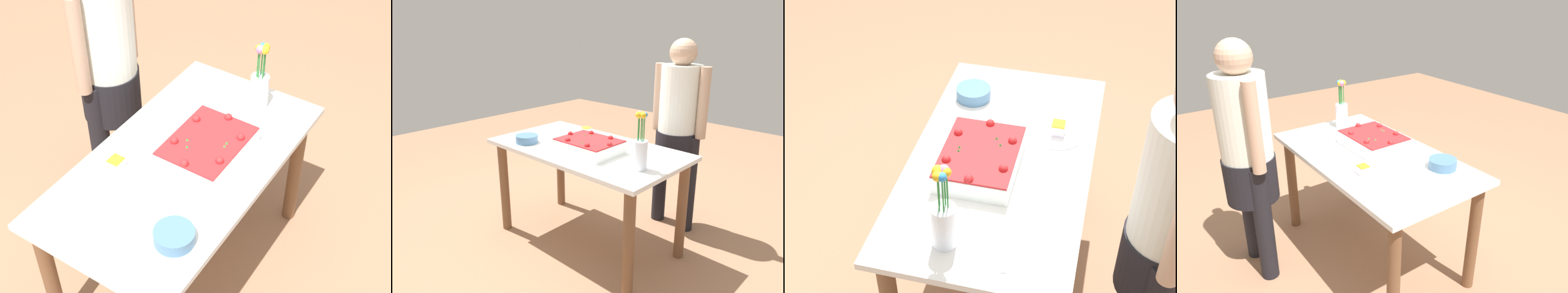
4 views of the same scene
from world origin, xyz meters
The scene contains 8 objects.
ground_plane centered at (0.00, 0.00, 0.00)m, with size 8.00×8.00×0.00m, color #996D50.
dining_table centered at (0.00, 0.00, 0.62)m, with size 1.37×0.75×0.76m.
sheet_cake centered at (-0.09, 0.07, 0.80)m, with size 0.40×0.31×0.11m.
serving_plate_with_slice centered at (0.20, -0.21, 0.77)m, with size 0.22×0.22×0.06m.
cake_knife centered at (-0.48, -0.12, 0.76)m, with size 0.24×0.02×0.00m, color silver.
flower_vase centered at (-0.52, 0.10, 0.89)m, with size 0.09×0.09×0.36m.
fruit_bowl centered at (0.39, 0.22, 0.79)m, with size 0.16×0.16×0.06m, color teal.
person_standing centered at (-0.32, -0.68, 0.85)m, with size 0.45×0.31×1.49m.
Camera 3 is at (-1.89, -0.37, 2.38)m, focal length 55.00 mm.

